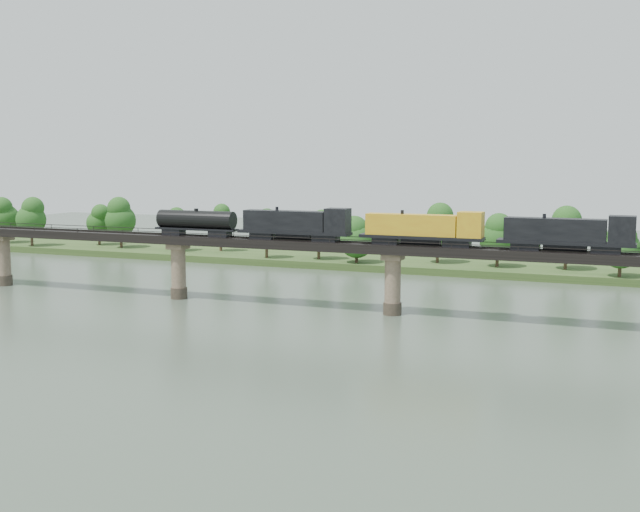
% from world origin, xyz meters
% --- Properties ---
extents(ground, '(400.00, 400.00, 0.00)m').
position_xyz_m(ground, '(0.00, 0.00, 0.00)').
color(ground, '#384637').
rests_on(ground, ground).
extents(far_bank, '(300.00, 24.00, 1.60)m').
position_xyz_m(far_bank, '(0.00, 85.00, 0.80)').
color(far_bank, '#2E471C').
rests_on(far_bank, ground).
extents(bridge, '(236.00, 30.00, 11.50)m').
position_xyz_m(bridge, '(0.00, 30.00, 5.46)').
color(bridge, '#473A2D').
rests_on(bridge, ground).
extents(bridge_superstructure, '(220.00, 4.90, 0.75)m').
position_xyz_m(bridge_superstructure, '(0.00, 30.00, 11.79)').
color(bridge_superstructure, black).
rests_on(bridge_superstructure, bridge).
extents(far_treeline, '(289.06, 17.54, 13.60)m').
position_xyz_m(far_treeline, '(-8.21, 80.52, 8.83)').
color(far_treeline, '#382619').
rests_on(far_treeline, far_bank).
extents(freight_train, '(80.34, 3.13, 5.53)m').
position_xyz_m(freight_train, '(-2.54, 30.00, 14.14)').
color(freight_train, black).
rests_on(freight_train, bridge).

